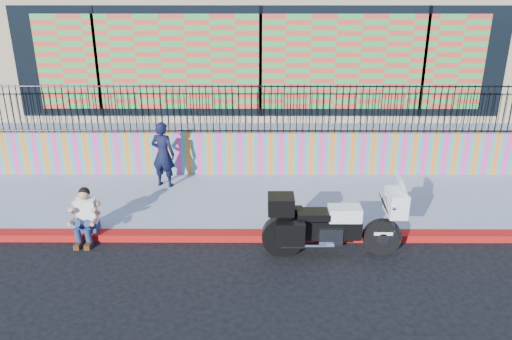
{
  "coord_description": "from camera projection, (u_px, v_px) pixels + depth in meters",
  "views": [
    {
      "loc": [
        -0.07,
        -8.79,
        4.82
      ],
      "look_at": [
        -0.1,
        1.2,
        1.02
      ],
      "focal_mm": 35.0,
      "sensor_mm": 36.0,
      "label": 1
    }
  ],
  "objects": [
    {
      "name": "sidewalk",
      "position": [
        261.0,
        201.0,
        11.44
      ],
      "size": [
        16.0,
        3.0,
        0.15
      ],
      "primitive_type": "cube",
      "color": "#8C94A8",
      "rests_on": "ground"
    },
    {
      "name": "police_officer",
      "position": [
        163.0,
        154.0,
        11.86
      ],
      "size": [
        0.67,
        0.53,
        1.6
      ],
      "primitive_type": "imported",
      "rotation": [
        0.0,
        0.0,
        2.86
      ],
      "color": "black",
      "rests_on": "sidewalk"
    },
    {
      "name": "metal_fence",
      "position": [
        261.0,
        109.0,
        12.31
      ],
      "size": [
        15.8,
        0.04,
        1.2
      ],
      "primitive_type": null,
      "color": "black",
      "rests_on": "mural_wall"
    },
    {
      "name": "mural_wall",
      "position": [
        260.0,
        153.0,
        12.72
      ],
      "size": [
        16.0,
        0.2,
        1.1
      ],
      "primitive_type": "cube",
      "color": "#E73D8F",
      "rests_on": "sidewalk"
    },
    {
      "name": "seated_man",
      "position": [
        85.0,
        220.0,
        9.7
      ],
      "size": [
        0.54,
        0.71,
        1.06
      ],
      "color": "navy",
      "rests_on": "ground"
    },
    {
      "name": "ground",
      "position": [
        261.0,
        239.0,
        9.93
      ],
      "size": [
        90.0,
        90.0,
        0.0
      ],
      "primitive_type": "plane",
      "color": "black",
      "rests_on": "ground"
    },
    {
      "name": "elevated_platform",
      "position": [
        260.0,
        108.0,
        17.51
      ],
      "size": [
        16.0,
        10.0,
        1.25
      ],
      "primitive_type": "cube",
      "color": "#8C94A8",
      "rests_on": "ground"
    },
    {
      "name": "police_motorcycle",
      "position": [
        331.0,
        222.0,
        9.16
      ],
      "size": [
        2.55,
        0.84,
        1.59
      ],
      "color": "black",
      "rests_on": "ground"
    },
    {
      "name": "storefront_building",
      "position": [
        260.0,
        32.0,
        16.37
      ],
      "size": [
        14.0,
        8.06,
        4.0
      ],
      "color": "tan",
      "rests_on": "elevated_platform"
    },
    {
      "name": "red_curb",
      "position": [
        261.0,
        236.0,
        9.9
      ],
      "size": [
        16.0,
        0.3,
        0.15
      ],
      "primitive_type": "cube",
      "color": "#AA170C",
      "rests_on": "ground"
    }
  ]
}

